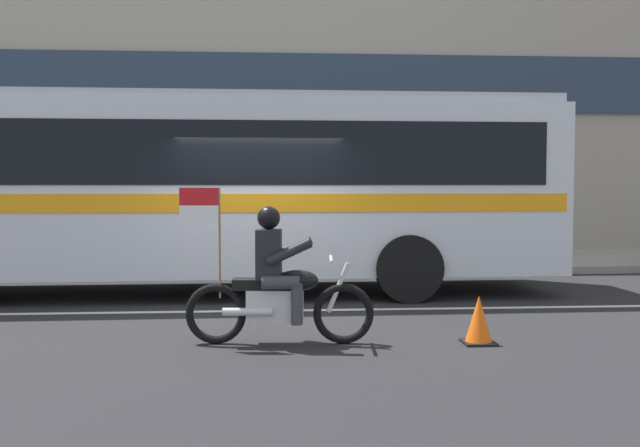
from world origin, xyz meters
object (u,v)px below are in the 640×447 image
motorcycle_with_rider (277,286)px  traffic_cone (479,321)px  fire_hydrant (404,245)px  transit_bus (209,180)px

motorcycle_with_rider → traffic_cone: (2.28, -0.16, -0.41)m
fire_hydrant → traffic_cone: fire_hydrant is taller
motorcycle_with_rider → traffic_cone: bearing=-4.0°
motorcycle_with_rider → fire_hydrant: size_ratio=2.92×
motorcycle_with_rider → fire_hydrant: (2.81, 7.11, -0.15)m
transit_bus → motorcycle_with_rider: size_ratio=5.19×
transit_bus → traffic_cone: size_ratio=20.71×
motorcycle_with_rider → traffic_cone: 2.32m
transit_bus → motorcycle_with_rider: transit_bus is taller
traffic_cone → fire_hydrant: bearing=85.9°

